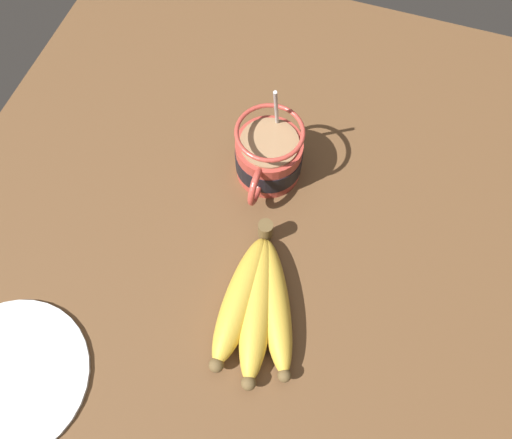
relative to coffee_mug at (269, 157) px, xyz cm
name	(u,v)px	position (x,y,z in cm)	size (l,w,h in cm)	color
table	(276,234)	(8.54, 3.92, -5.24)	(92.93, 92.93, 2.72)	brown
coffee_mug	(269,157)	(0.00, 0.00, 0.00)	(13.25, 9.37, 15.46)	#B23D33
banana_bunch	(256,303)	(19.72, 4.75, -1.91)	(20.71, 11.64, 4.31)	brown
small_plate	(9,378)	(37.27, -20.60, -3.58)	(19.11, 19.11, 0.60)	silver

